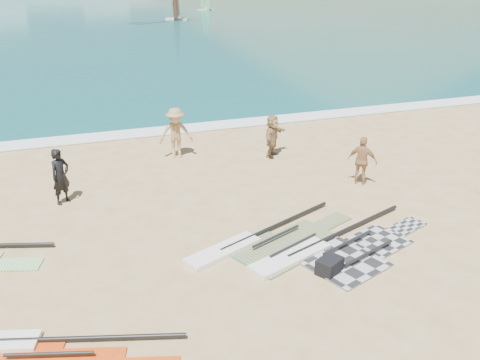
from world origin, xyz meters
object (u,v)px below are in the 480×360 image
object	(u,v)px
rig_orange	(263,244)
beachgoer_back	(362,161)
rig_red	(28,357)
gear_bag_near	(329,266)
beachgoer_mid	(176,133)
rig_grey	(334,250)
person_wetsuit	(61,176)
beachgoer_right	(272,136)

from	to	relation	value
rig_orange	beachgoer_back	distance (m)	5.44
rig_red	beachgoer_back	size ratio (longest dim) A/B	3.02
gear_bag_near	rig_orange	bearing A→B (deg)	122.05
beachgoer_mid	rig_orange	bearing A→B (deg)	-79.09
rig_grey	rig_red	bearing A→B (deg)	171.67
rig_orange	beachgoer_mid	size ratio (longest dim) A/B	2.71
rig_red	person_wetsuit	xyz separation A→B (m)	(0.85, 7.06, 0.84)
person_wetsuit	beachgoer_right	xyz separation A→B (m)	(7.69, 1.77, -0.07)
person_wetsuit	beachgoer_right	distance (m)	7.90
rig_grey	beachgoer_mid	size ratio (longest dim) A/B	2.95
rig_red	beachgoer_right	size ratio (longest dim) A/B	3.08
rig_grey	rig_orange	bearing A→B (deg)	130.37
rig_orange	rig_red	distance (m)	6.39
rig_orange	beachgoer_mid	distance (m)	7.34
rig_grey	beachgoer_mid	distance (m)	8.54
rig_red	beachgoer_mid	bearing A→B (deg)	78.38
rig_orange	person_wetsuit	size ratio (longest dim) A/B	2.96
beachgoer_back	beachgoer_right	distance (m)	3.88
beachgoer_back	beachgoer_right	size ratio (longest dim) A/B	1.02
gear_bag_near	beachgoer_mid	bearing A→B (deg)	101.76
beachgoer_right	beachgoer_back	bearing A→B (deg)	-106.71
rig_red	beachgoer_mid	distance (m)	11.10
rig_red	gear_bag_near	distance (m)	6.98
beachgoer_mid	gear_bag_near	bearing A→B (deg)	-73.51
rig_grey	beachgoer_mid	bearing A→B (deg)	85.43
beachgoer_back	rig_red	bearing A→B (deg)	71.09
beachgoer_back	beachgoer_right	bearing A→B (deg)	-17.64
rig_red	beachgoer_back	distance (m)	11.77
rig_orange	beachgoer_back	xyz separation A→B (m)	(4.58, 2.83, 0.78)
beachgoer_back	beachgoer_mid	bearing A→B (deg)	4.09
beachgoer_back	beachgoer_right	world-z (taller)	beachgoer_back
gear_bag_near	person_wetsuit	world-z (taller)	person_wetsuit
rig_orange	rig_red	size ratio (longest dim) A/B	1.04
person_wetsuit	beachgoer_right	bearing A→B (deg)	-25.23
person_wetsuit	rig_grey	bearing A→B (deg)	-77.06
rig_red	beachgoer_right	world-z (taller)	beachgoer_right
gear_bag_near	rig_red	bearing A→B (deg)	-172.83
beachgoer_back	rig_orange	bearing A→B (deg)	75.24
rig_red	gear_bag_near	size ratio (longest dim) A/B	8.07
person_wetsuit	beachgoer_back	size ratio (longest dim) A/B	1.07
person_wetsuit	beachgoer_mid	size ratio (longest dim) A/B	0.92
rig_grey	person_wetsuit	xyz separation A→B (m)	(-6.63, 5.34, 0.84)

